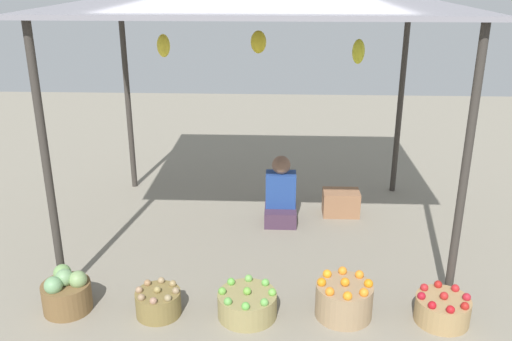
{
  "coord_description": "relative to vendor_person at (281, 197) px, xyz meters",
  "views": [
    {
      "loc": [
        0.22,
        -5.46,
        2.76
      ],
      "look_at": [
        0.0,
        -0.61,
        0.95
      ],
      "focal_mm": 38.48,
      "sensor_mm": 36.0,
      "label": 1
    }
  ],
  "objects": [
    {
      "name": "basket_cabbages",
      "position": [
        -1.81,
        -1.84,
        -0.13
      ],
      "size": [
        0.41,
        0.41,
        0.39
      ],
      "color": "brown",
      "rests_on": "ground"
    },
    {
      "name": "basket_oranges",
      "position": [
        0.53,
        -1.82,
        -0.14
      ],
      "size": [
        0.48,
        0.48,
        0.36
      ],
      "color": "#9D815D",
      "rests_on": "ground"
    },
    {
      "name": "vendor_person",
      "position": [
        0.0,
        0.0,
        0.0
      ],
      "size": [
        0.36,
        0.44,
        0.78
      ],
      "color": "#452E43",
      "rests_on": "ground"
    },
    {
      "name": "wooden_crate_near_vendor",
      "position": [
        0.71,
        0.2,
        -0.15
      ],
      "size": [
        0.42,
        0.29,
        0.29
      ],
      "primitive_type": "cube",
      "color": "#946746",
      "rests_on": "ground"
    },
    {
      "name": "ground_plane",
      "position": [
        -0.24,
        -0.3,
        -0.3
      ],
      "size": [
        14.0,
        14.0,
        0.0
      ],
      "primitive_type": "plane",
      "color": "gray"
    },
    {
      "name": "market_stall_structure",
      "position": [
        -0.24,
        -0.29,
        1.98
      ],
      "size": [
        3.72,
        2.85,
        2.43
      ],
      "color": "#38332D",
      "rests_on": "ground"
    },
    {
      "name": "basket_red_apples",
      "position": [
        1.34,
        -1.86,
        -0.18
      ],
      "size": [
        0.45,
        0.45,
        0.27
      ],
      "color": "#A58555",
      "rests_on": "ground"
    },
    {
      "name": "basket_green_apples",
      "position": [
        -0.27,
        -1.86,
        -0.19
      ],
      "size": [
        0.5,
        0.5,
        0.27
      ],
      "color": "#968854",
      "rests_on": "ground"
    },
    {
      "name": "basket_potatoes",
      "position": [
        -1.02,
        -1.87,
        -0.19
      ],
      "size": [
        0.38,
        0.38,
        0.26
      ],
      "color": "olive",
      "rests_on": "ground"
    }
  ]
}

